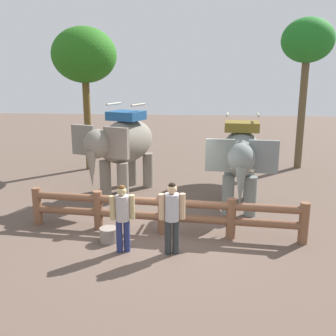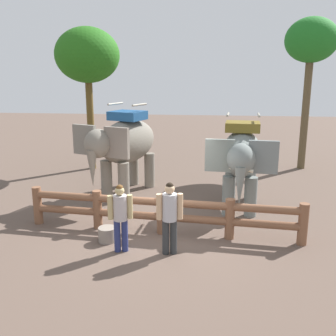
{
  "view_description": "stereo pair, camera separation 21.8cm",
  "coord_description": "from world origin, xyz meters",
  "px_view_note": "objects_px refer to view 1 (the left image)",
  "views": [
    {
      "loc": [
        1.04,
        -9.1,
        4.07
      ],
      "look_at": [
        0.0,
        1.7,
        1.4
      ],
      "focal_mm": 41.09,
      "sensor_mm": 36.0,
      "label": 1
    },
    {
      "loc": [
        1.26,
        -9.08,
        4.07
      ],
      "look_at": [
        0.0,
        1.7,
        1.4
      ],
      "focal_mm": 41.09,
      "sensor_mm": 36.0,
      "label": 2
    }
  ],
  "objects_px": {
    "tree_back_center": "(307,44)",
    "elephant_near_left": "(123,144)",
    "log_fence": "(163,211)",
    "tree_far_left": "(84,56)",
    "elephant_center": "(241,157)",
    "tourist_woman_in_black": "(172,213)",
    "tourist_man_in_blue": "(122,214)",
    "feed_bucket": "(109,235)"
  },
  "relations": [
    {
      "from": "log_fence",
      "to": "feed_bucket",
      "type": "xyz_separation_m",
      "value": [
        -1.27,
        -0.66,
        -0.43
      ]
    },
    {
      "from": "tourist_man_in_blue",
      "to": "log_fence",
      "type": "bearing_deg",
      "value": 55.39
    },
    {
      "from": "tree_back_center",
      "to": "log_fence",
      "type": "bearing_deg",
      "value": -123.66
    },
    {
      "from": "tree_far_left",
      "to": "tree_back_center",
      "type": "bearing_deg",
      "value": 6.73
    },
    {
      "from": "elephant_near_left",
      "to": "tourist_man_in_blue",
      "type": "bearing_deg",
      "value": -78.48
    },
    {
      "from": "log_fence",
      "to": "tourist_woman_in_black",
      "type": "relative_size",
      "value": 4.22
    },
    {
      "from": "tourist_man_in_blue",
      "to": "tree_back_center",
      "type": "bearing_deg",
      "value": 56.21
    },
    {
      "from": "log_fence",
      "to": "tourist_man_in_blue",
      "type": "xyz_separation_m",
      "value": [
        -0.8,
        -1.16,
        0.34
      ]
    },
    {
      "from": "log_fence",
      "to": "feed_bucket",
      "type": "bearing_deg",
      "value": -152.6
    },
    {
      "from": "feed_bucket",
      "to": "tree_far_left",
      "type": "bearing_deg",
      "value": 110.12
    },
    {
      "from": "tourist_woman_in_black",
      "to": "feed_bucket",
      "type": "bearing_deg",
      "value": 163.14
    },
    {
      "from": "tourist_woman_in_black",
      "to": "tree_far_left",
      "type": "relative_size",
      "value": 0.29
    },
    {
      "from": "tree_far_left",
      "to": "tree_back_center",
      "type": "distance_m",
      "value": 9.23
    },
    {
      "from": "log_fence",
      "to": "tree_far_left",
      "type": "xyz_separation_m",
      "value": [
        -3.97,
        6.7,
        4.15
      ]
    },
    {
      "from": "tourist_woman_in_black",
      "to": "tourist_man_in_blue",
      "type": "bearing_deg",
      "value": -179.6
    },
    {
      "from": "elephant_near_left",
      "to": "tree_far_left",
      "type": "bearing_deg",
      "value": 123.6
    },
    {
      "from": "elephant_near_left",
      "to": "tourist_woman_in_black",
      "type": "xyz_separation_m",
      "value": [
        2.05,
        -4.45,
        -0.75
      ]
    },
    {
      "from": "tree_far_left",
      "to": "tourist_man_in_blue",
      "type": "bearing_deg",
      "value": -68.03
    },
    {
      "from": "log_fence",
      "to": "tourist_woman_in_black",
      "type": "xyz_separation_m",
      "value": [
        0.34,
        -1.15,
        0.39
      ]
    },
    {
      "from": "elephant_center",
      "to": "tree_far_left",
      "type": "xyz_separation_m",
      "value": [
        -6.11,
        4.57,
        3.12
      ]
    },
    {
      "from": "tourist_man_in_blue",
      "to": "feed_bucket",
      "type": "height_order",
      "value": "tourist_man_in_blue"
    },
    {
      "from": "tree_back_center",
      "to": "tourist_woman_in_black",
      "type": "bearing_deg",
      "value": -118.45
    },
    {
      "from": "tourist_woman_in_black",
      "to": "tree_back_center",
      "type": "bearing_deg",
      "value": 61.55
    },
    {
      "from": "log_fence",
      "to": "tree_far_left",
      "type": "height_order",
      "value": "tree_far_left"
    },
    {
      "from": "log_fence",
      "to": "elephant_near_left",
      "type": "distance_m",
      "value": 3.88
    },
    {
      "from": "feed_bucket",
      "to": "tourist_woman_in_black",
      "type": "bearing_deg",
      "value": -16.86
    },
    {
      "from": "elephant_center",
      "to": "tree_back_center",
      "type": "distance_m",
      "value": 7.37
    },
    {
      "from": "tree_far_left",
      "to": "tree_back_center",
      "type": "relative_size",
      "value": 0.94
    },
    {
      "from": "elephant_near_left",
      "to": "tree_back_center",
      "type": "xyz_separation_m",
      "value": [
        6.89,
        4.49,
        3.51
      ]
    },
    {
      "from": "tourist_woman_in_black",
      "to": "tree_far_left",
      "type": "distance_m",
      "value": 9.72
    },
    {
      "from": "elephant_near_left",
      "to": "tourist_woman_in_black",
      "type": "relative_size",
      "value": 2.16
    },
    {
      "from": "log_fence",
      "to": "tourist_man_in_blue",
      "type": "relative_size",
      "value": 4.45
    },
    {
      "from": "elephant_center",
      "to": "tree_back_center",
      "type": "height_order",
      "value": "tree_back_center"
    },
    {
      "from": "elephant_center",
      "to": "tree_far_left",
      "type": "distance_m",
      "value": 8.24
    },
    {
      "from": "tree_far_left",
      "to": "tree_back_center",
      "type": "height_order",
      "value": "tree_back_center"
    },
    {
      "from": "elephant_near_left",
      "to": "elephant_center",
      "type": "distance_m",
      "value": 4.02
    },
    {
      "from": "tourist_woman_in_black",
      "to": "tourist_man_in_blue",
      "type": "relative_size",
      "value": 1.05
    },
    {
      "from": "elephant_near_left",
      "to": "tourist_woman_in_black",
      "type": "bearing_deg",
      "value": -65.24
    },
    {
      "from": "log_fence",
      "to": "elephant_center",
      "type": "relative_size",
      "value": 2.12
    },
    {
      "from": "tree_back_center",
      "to": "elephant_near_left",
      "type": "bearing_deg",
      "value": -146.92
    },
    {
      "from": "elephant_near_left",
      "to": "feed_bucket",
      "type": "xyz_separation_m",
      "value": [
        0.43,
        -3.96,
        -1.56
      ]
    },
    {
      "from": "tourist_man_in_blue",
      "to": "feed_bucket",
      "type": "relative_size",
      "value": 3.65
    }
  ]
}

